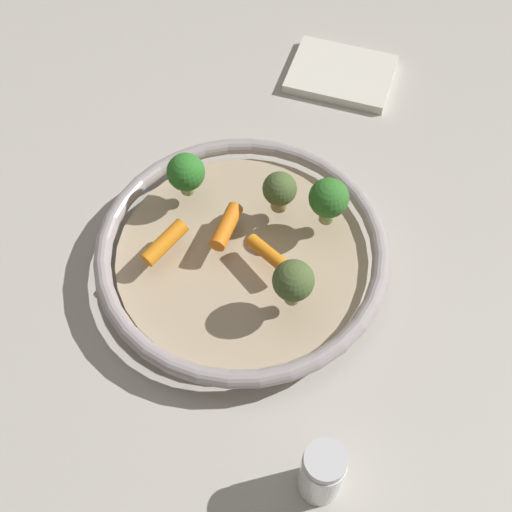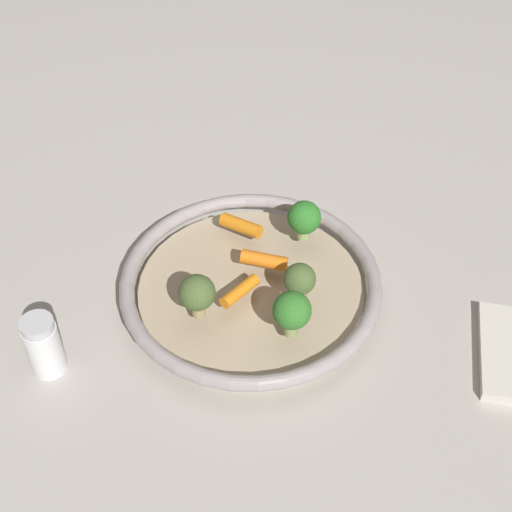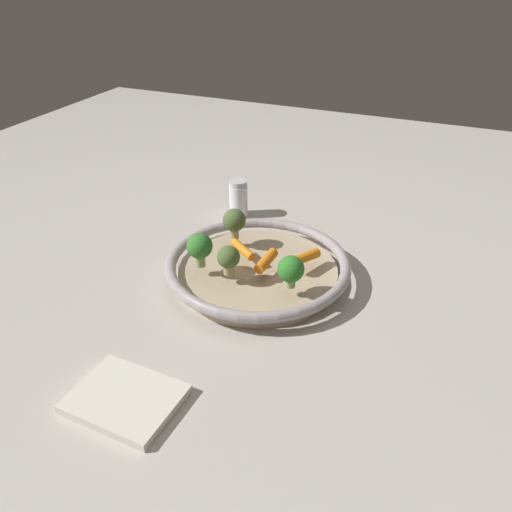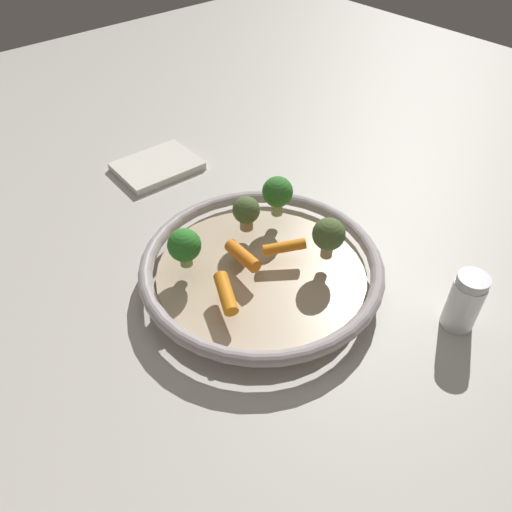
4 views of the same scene
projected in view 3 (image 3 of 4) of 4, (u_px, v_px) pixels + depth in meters
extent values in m
plane|color=#B7B2A8|center=(258.00, 279.00, 0.97)|extent=(2.29, 2.29, 0.00)
cylinder|color=tan|center=(258.00, 274.00, 0.96)|extent=(0.30, 0.30, 0.03)
torus|color=#9F9597|center=(258.00, 263.00, 0.95)|extent=(0.34, 0.34, 0.02)
cylinder|color=orange|center=(306.00, 257.00, 0.93)|extent=(0.04, 0.06, 0.02)
cylinder|color=orange|center=(243.00, 249.00, 0.96)|extent=(0.06, 0.05, 0.02)
cylinder|color=orange|center=(266.00, 261.00, 0.92)|extent=(0.02, 0.06, 0.02)
cylinder|color=#94AD66|center=(290.00, 282.00, 0.87)|extent=(0.02, 0.02, 0.02)
sphere|color=#2E7928|center=(291.00, 269.00, 0.85)|extent=(0.05, 0.05, 0.05)
cylinder|color=tan|center=(235.00, 233.00, 1.01)|extent=(0.02, 0.02, 0.02)
sphere|color=#4B6131|center=(234.00, 220.00, 0.99)|extent=(0.05, 0.05, 0.05)
cylinder|color=#97A966|center=(201.00, 260.00, 0.92)|extent=(0.02, 0.02, 0.02)
sphere|color=#33752A|center=(200.00, 246.00, 0.90)|extent=(0.05, 0.05, 0.05)
cylinder|color=tan|center=(229.00, 269.00, 0.90)|extent=(0.02, 0.02, 0.02)
sphere|color=#4A6130|center=(229.00, 257.00, 0.89)|extent=(0.04, 0.04, 0.04)
cylinder|color=white|center=(238.00, 201.00, 1.18)|extent=(0.04, 0.04, 0.07)
cylinder|color=silver|center=(238.00, 183.00, 1.15)|extent=(0.04, 0.04, 0.01)
cube|color=silver|center=(125.00, 399.00, 0.71)|extent=(0.15, 0.12, 0.01)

